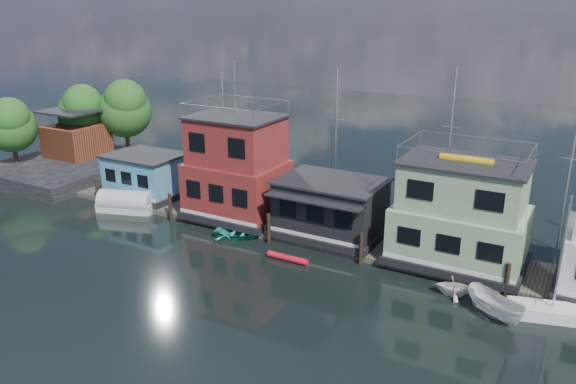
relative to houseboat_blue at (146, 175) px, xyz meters
The scene contains 15 objects.
ground 21.75m from the houseboat_blue, 33.69° to the right, with size 160.00×160.00×0.00m, color black.
dock 18.11m from the houseboat_blue, ahead, with size 48.00×5.00×0.40m, color #595147.
houseboat_blue is the anchor object (origin of this frame).
houseboat_red 9.69m from the houseboat_blue, ahead, with size 7.40×5.90×11.86m.
houseboat_dark 17.50m from the houseboat_blue, ahead, with size 7.40×6.10×4.06m.
houseboat_green 26.53m from the houseboat_blue, ahead, with size 8.40×5.90×7.03m.
pilings 17.92m from the houseboat_blue, ahead, with size 42.28×0.28×2.20m.
background_masts 23.77m from the houseboat_blue, 14.77° to the left, with size 36.40×0.16×12.00m.
shore 13.32m from the houseboat_blue, 163.07° to the left, with size 12.40×15.72×8.24m.
motorboat 30.40m from the houseboat_blue, 10.25° to the right, with size 1.43×3.81×1.47m, color white.
day_sailer 32.86m from the houseboat_blue, ahead, with size 4.71×2.66×7.06m.
red_kayak 17.40m from the houseboat_blue, 15.90° to the right, with size 0.43×0.43×2.94m, color red.
dinghy_teal 12.01m from the houseboat_blue, 15.58° to the right, with size 2.41×3.37×0.70m, color teal.
dinghy_white 27.65m from the houseboat_blue, ahead, with size 1.97×2.28×1.20m, color silver.
tarp_runabout 3.41m from the houseboat_blue, 80.34° to the right, with size 4.98×3.15×1.89m.
Camera 1 is at (15.21, -22.11, 16.21)m, focal length 35.00 mm.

